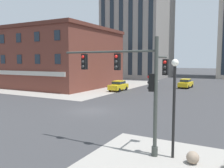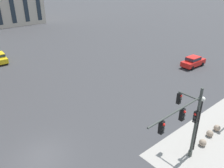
% 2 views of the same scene
% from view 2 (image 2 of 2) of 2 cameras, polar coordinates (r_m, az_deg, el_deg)
% --- Properties ---
extents(ground_plane, '(320.00, 320.00, 0.00)m').
position_cam_2_polar(ground_plane, '(20.17, -16.92, -16.87)').
color(ground_plane, '#38383A').
extents(traffic_signal_main, '(5.81, 2.09, 6.12)m').
position_cam_2_polar(traffic_signal_main, '(17.43, 18.01, -8.41)').
color(traffic_signal_main, '#383D38').
rests_on(traffic_signal_main, ground).
extents(bollard_sphere_curb_a, '(0.61, 0.61, 0.61)m').
position_cam_2_polar(bollard_sphere_curb_a, '(21.60, 21.65, -13.40)').
color(bollard_sphere_curb_a, gray).
rests_on(bollard_sphere_curb_a, ground).
extents(bollard_sphere_curb_b, '(0.61, 0.61, 0.61)m').
position_cam_2_polar(bollard_sphere_curb_b, '(22.91, 23.18, -11.24)').
color(bollard_sphere_curb_b, gray).
rests_on(bollard_sphere_curb_b, ground).
extents(bollard_sphere_curb_c, '(0.61, 0.61, 0.61)m').
position_cam_2_polar(bollard_sphere_curb_c, '(23.91, 24.69, -9.90)').
color(bollard_sphere_curb_c, gray).
rests_on(bollard_sphere_curb_c, ground).
extents(street_lamp_corner_near, '(0.36, 0.36, 5.01)m').
position_cam_2_polar(street_lamp_corner_near, '(19.31, 20.88, -7.80)').
color(street_lamp_corner_near, black).
rests_on(street_lamp_corner_near, ground).
extents(car_main_southbound_near, '(4.45, 1.99, 1.68)m').
position_cam_2_polar(car_main_southbound_near, '(38.50, 19.55, 5.36)').
color(car_main_southbound_near, red).
rests_on(car_main_southbound_near, ground).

